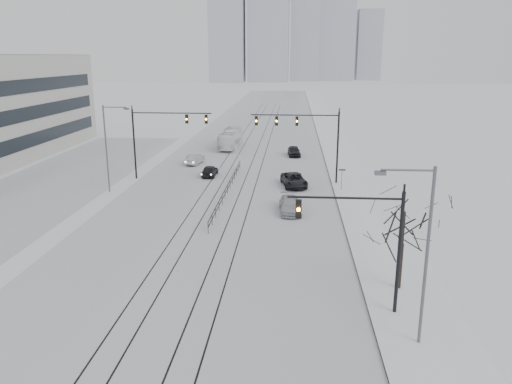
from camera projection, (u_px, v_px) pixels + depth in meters
name	position (u px, v px, depth m)	size (l,w,h in m)	color
ground	(142.00, 370.00, 22.61)	(500.00, 500.00, 0.00)	silver
road	(252.00, 144.00, 80.33)	(22.00, 260.00, 0.02)	silver
sidewalk_east	(336.00, 145.00, 79.33)	(5.00, 260.00, 0.16)	white
curb	(321.00, 145.00, 79.52)	(0.10, 260.00, 0.12)	gray
parking_strip	(62.00, 179.00, 57.73)	(14.00, 60.00, 0.03)	silver
tram_rails	(238.00, 172.00, 61.09)	(5.30, 180.00, 0.01)	black
skyline	(293.00, 25.00, 277.43)	(96.00, 48.00, 72.00)	#A3A8B2
traffic_mast_near	(370.00, 235.00, 26.40)	(6.10, 0.37, 7.00)	black
traffic_mast_ne	(307.00, 132.00, 54.17)	(9.60, 0.37, 8.00)	black
traffic_mast_nw	(159.00, 131.00, 56.40)	(9.10, 0.37, 8.00)	black
street_light_east	(421.00, 246.00, 23.21)	(2.73, 0.25, 9.00)	#595B60
street_light_west	(109.00, 143.00, 50.99)	(2.73, 0.25, 9.00)	#595B60
bare_tree	(404.00, 220.00, 29.13)	(4.40, 4.40, 6.10)	black
median_fence	(228.00, 189.00, 51.34)	(0.06, 24.00, 1.00)	black
street_sign	(342.00, 176.00, 52.12)	(0.70, 0.06, 2.40)	#595B60
sedan_sb_inner	(210.00, 171.00, 58.91)	(1.55, 3.86, 1.31)	black
sedan_sb_outer	(195.00, 159.00, 65.51)	(1.43, 4.09, 1.35)	#A2A5A9
sedan_nb_front	(294.00, 180.00, 54.24)	(2.36, 5.12, 1.42)	black
sedan_nb_right	(290.00, 205.00, 45.25)	(1.91, 4.69, 1.36)	#B2B5BA
sedan_nb_far	(294.00, 151.00, 70.86)	(1.66, 4.12, 1.40)	black
box_truck	(230.00, 139.00, 77.13)	(2.33, 9.97, 2.78)	white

